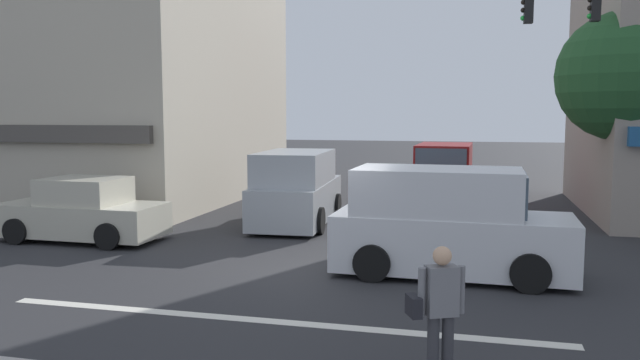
# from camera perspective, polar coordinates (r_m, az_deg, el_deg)

# --- Properties ---
(ground_plane) EXTENTS (120.00, 120.00, 0.00)m
(ground_plane) POSITION_cam_1_polar(r_m,az_deg,el_deg) (13.08, 0.33, -7.96)
(ground_plane) COLOR #2B2B2D
(lane_marking_stripe) EXTENTS (9.00, 0.24, 0.01)m
(lane_marking_stripe) POSITION_cam_1_polar(r_m,az_deg,el_deg) (9.85, -4.59, -12.73)
(lane_marking_stripe) COLOR silver
(lane_marking_stripe) RESTS_ON ground
(building_left_block) EXTENTS (12.65, 11.71, 9.75)m
(building_left_block) POSITION_cam_1_polar(r_m,az_deg,el_deg) (25.91, -20.74, 9.47)
(building_left_block) COLOR #B7AD99
(building_left_block) RESTS_ON ground
(street_tree) EXTENTS (3.52, 3.52, 5.95)m
(street_tree) POSITION_cam_1_polar(r_m,az_deg,el_deg) (19.00, 25.89, 8.49)
(street_tree) COLOR #4C3823
(street_tree) RESTS_ON ground
(utility_pole_near_left) EXTENTS (1.40, 0.22, 7.23)m
(utility_pole_near_left) POSITION_cam_1_polar(r_m,az_deg,el_deg) (21.47, -20.00, 7.29)
(utility_pole_near_left) COLOR brown
(utility_pole_near_left) RESTS_ON ground
(traffic_light_mast) EXTENTS (4.89, 0.31, 6.20)m
(traffic_light_mast) POSITION_cam_1_polar(r_m,az_deg,el_deg) (15.84, 26.18, 9.09)
(traffic_light_mast) COLOR #47474C
(traffic_light_mast) RESTS_ON ground
(van_crossing_center) EXTENTS (4.65, 2.13, 2.11)m
(van_crossing_center) POSITION_cam_1_polar(r_m,az_deg,el_deg) (12.54, 11.57, -4.01)
(van_crossing_center) COLOR silver
(van_crossing_center) RESTS_ON ground
(van_crossing_leftbound) EXTENTS (2.24, 4.70, 2.11)m
(van_crossing_leftbound) POSITION_cam_1_polar(r_m,az_deg,el_deg) (17.86, -2.16, -0.89)
(van_crossing_leftbound) COLOR #999EA3
(van_crossing_leftbound) RESTS_ON ground
(van_waiting_far) EXTENTS (2.14, 4.65, 2.11)m
(van_waiting_far) POSITION_cam_1_polar(r_m,az_deg,el_deg) (22.17, 11.24, 0.36)
(van_waiting_far) COLOR maroon
(van_waiting_far) RESTS_ON ground
(sedan_approaching_near) EXTENTS (4.12, 1.91, 1.58)m
(sedan_approaching_near) POSITION_cam_1_polar(r_m,az_deg,el_deg) (16.75, -20.88, -2.78)
(sedan_approaching_near) COLOR #B7B29E
(sedan_approaching_near) RESTS_ON ground
(pedestrian_foreground_with_bag) EXTENTS (0.68, 0.43, 1.67)m
(pedestrian_foreground_with_bag) POSITION_cam_1_polar(r_m,az_deg,el_deg) (7.47, 10.84, -11.37)
(pedestrian_foreground_with_bag) COLOR #333338
(pedestrian_foreground_with_bag) RESTS_ON ground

